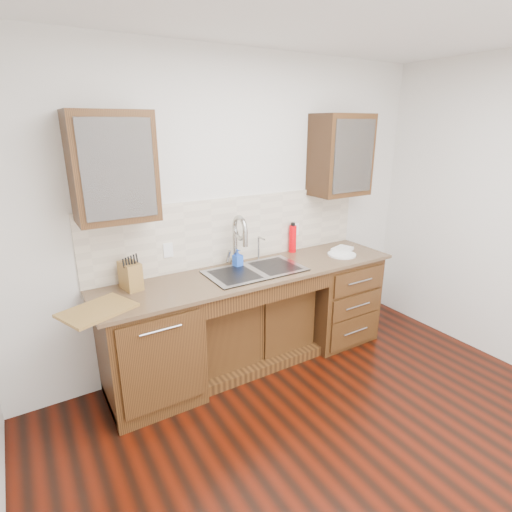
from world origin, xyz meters
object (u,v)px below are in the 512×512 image
soap_bottle (238,258)px  plate (342,254)px  knife_block (131,276)px  cutting_board (97,310)px  water_bottle (293,239)px

soap_bottle → plate: size_ratio=0.59×
knife_block → cutting_board: knife_block is taller
soap_bottle → knife_block: 0.93m
cutting_board → water_bottle: bearing=11.4°
knife_block → cutting_board: (-0.30, -0.28, -0.10)m
water_bottle → cutting_board: (-1.90, -0.38, -0.12)m
water_bottle → cutting_board: water_bottle is taller
soap_bottle → water_bottle: bearing=-1.3°
plate → water_bottle: bearing=135.6°
knife_block → cutting_board: bearing=-148.0°
soap_bottle → knife_block: (-0.93, -0.01, 0.03)m
water_bottle → plate: 0.49m
soap_bottle → knife_block: knife_block is taller
soap_bottle → cutting_board: 1.27m
plate → cutting_board: bearing=-178.7°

